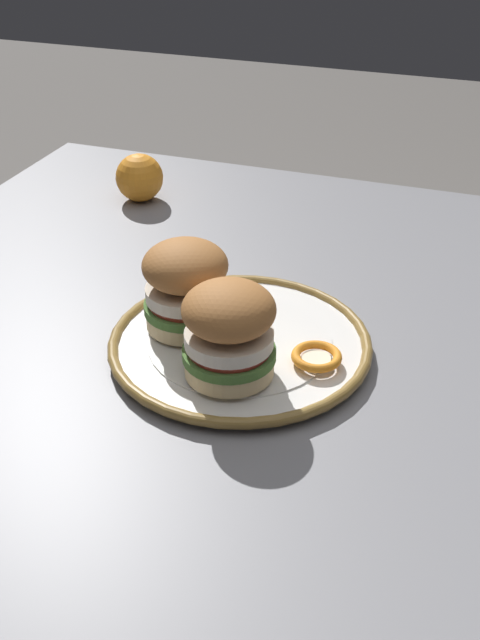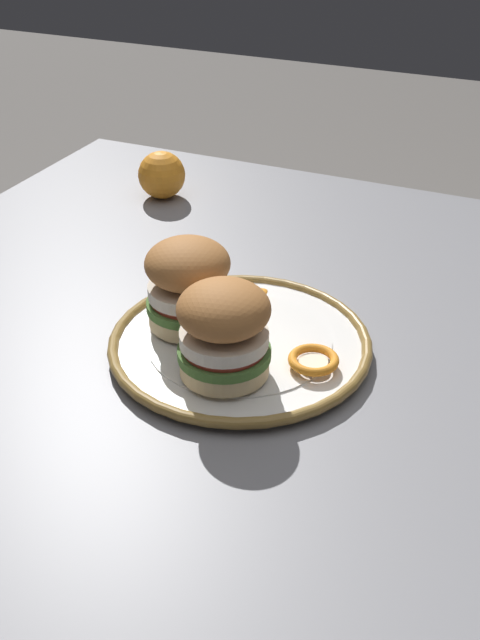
{
  "view_description": "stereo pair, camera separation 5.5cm",
  "coord_description": "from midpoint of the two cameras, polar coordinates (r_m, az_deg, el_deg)",
  "views": [
    {
      "loc": [
        0.17,
        -0.67,
        1.21
      ],
      "look_at": [
        -0.06,
        -0.02,
        0.77
      ],
      "focal_mm": 43.26,
      "sensor_mm": 36.0,
      "label": 1
    },
    {
      "loc": [
        0.22,
        -0.65,
        1.21
      ],
      "look_at": [
        -0.06,
        -0.02,
        0.77
      ],
      "focal_mm": 43.26,
      "sensor_mm": 36.0,
      "label": 2
    }
  ],
  "objects": [
    {
      "name": "dining_table",
      "position": [
        0.9,
        5.85,
        -7.7
      ],
      "size": [
        1.17,
        1.03,
        0.73
      ],
      "color": "gray",
      "rests_on": "ground"
    },
    {
      "name": "dinner_plate",
      "position": [
        0.84,
        1.87,
        -1.8
      ],
      "size": [
        0.29,
        0.29,
        0.02
      ],
      "color": "white",
      "rests_on": "dining_table"
    },
    {
      "name": "sandwich_half_left",
      "position": [
        0.76,
        0.88,
        -0.74
      ],
      "size": [
        0.13,
        0.13,
        0.1
      ],
      "color": "beige",
      "rests_on": "dinner_plate"
    },
    {
      "name": "sandwich_half_right",
      "position": [
        0.84,
        -1.97,
        2.75
      ],
      "size": [
        0.13,
        0.13,
        0.1
      ],
      "color": "beige",
      "rests_on": "dinner_plate"
    },
    {
      "name": "orange_peel_curled",
      "position": [
        0.8,
        7.43,
        -3.0
      ],
      "size": [
        0.07,
        0.07,
        0.01
      ],
      "color": "orange",
      "rests_on": "dinner_plate"
    },
    {
      "name": "orange_peel_strip_long",
      "position": [
        0.9,
        2.39,
        1.64
      ],
      "size": [
        0.05,
        0.06,
        0.01
      ],
      "color": "orange",
      "rests_on": "dinner_plate"
    },
    {
      "name": "whole_orange",
      "position": [
        1.21,
        -4.5,
        10.63
      ],
      "size": [
        0.07,
        0.07,
        0.07
      ],
      "primitive_type": "sphere",
      "color": "orange",
      "rests_on": "dining_table"
    }
  ]
}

